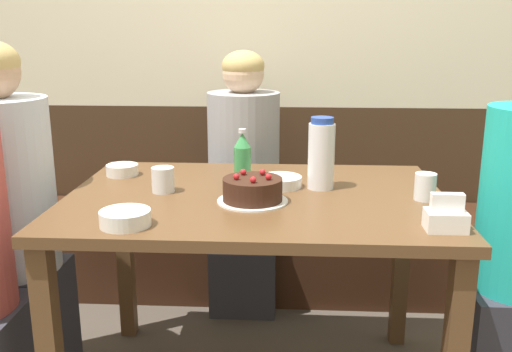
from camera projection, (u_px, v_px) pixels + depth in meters
name	position (u px, v px, depth m)	size (l,w,h in m)	color
back_wall	(268.00, 37.00, 2.79)	(4.80, 0.04, 2.50)	#3D2819
bench_seat	(266.00, 251.00, 2.84)	(2.52, 0.38, 0.43)	#381E11
dining_table	(256.00, 222.00, 1.92)	(1.25, 0.88, 0.76)	brown
birthday_cake	(253.00, 190.00, 1.81)	(0.23, 0.23, 0.10)	white
water_pitcher	(321.00, 154.00, 1.94)	(0.09, 0.09, 0.25)	white
soju_bottle	(242.00, 158.00, 2.01)	(0.06, 0.06, 0.20)	#388E4C
napkin_holder	(446.00, 217.00, 1.55)	(0.11, 0.08, 0.11)	white
bowl_soup_white	(122.00, 170.00, 2.14)	(0.12, 0.12, 0.04)	white
bowl_rice_small	(125.00, 218.00, 1.59)	(0.14, 0.14, 0.04)	white
bowl_side_dish	(280.00, 182.00, 1.98)	(0.15, 0.15, 0.04)	white
glass_water_tall	(425.00, 187.00, 1.83)	(0.07, 0.07, 0.09)	silver
glass_tumbler_short	(163.00, 180.00, 1.92)	(0.08, 0.08, 0.08)	silver
person_teal_shirt	(244.00, 190.00, 2.63)	(0.32, 0.34, 1.20)	#33333D
person_pale_blue_shirt	(9.00, 226.00, 2.03)	(0.34, 0.34, 1.26)	#33333D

